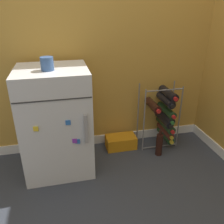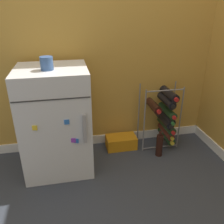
% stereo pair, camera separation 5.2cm
% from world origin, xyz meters
% --- Properties ---
extents(ground_plane, '(14.00, 14.00, 0.00)m').
position_xyz_m(ground_plane, '(0.00, 0.00, 0.00)').
color(ground_plane, '#333842').
extents(wall_back, '(7.06, 0.07, 2.50)m').
position_xyz_m(wall_back, '(0.00, 0.55, 1.24)').
color(wall_back, '#BC8C38').
rests_on(wall_back, ground_plane).
extents(mini_fridge, '(0.54, 0.52, 0.89)m').
position_xyz_m(mini_fridge, '(-0.46, 0.22, 0.44)').
color(mini_fridge, silver).
rests_on(mini_fridge, ground_plane).
extents(wine_rack, '(0.37, 0.33, 0.64)m').
position_xyz_m(wine_rack, '(0.58, 0.37, 0.32)').
color(wine_rack, slate).
rests_on(wine_rack, ground_plane).
extents(soda_box, '(0.29, 0.17, 0.12)m').
position_xyz_m(soda_box, '(0.14, 0.39, 0.06)').
color(soda_box, orange).
rests_on(soda_box, ground_plane).
extents(fridge_top_cup, '(0.09, 0.09, 0.10)m').
position_xyz_m(fridge_top_cup, '(-0.48, 0.16, 0.94)').
color(fridge_top_cup, '#335184').
rests_on(fridge_top_cup, mini_fridge).
extents(loose_bottle_floor, '(0.06, 0.06, 0.26)m').
position_xyz_m(loose_bottle_floor, '(0.46, 0.18, 0.11)').
color(loose_bottle_floor, black).
rests_on(loose_bottle_floor, ground_plane).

